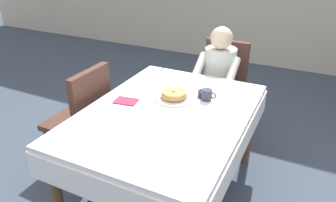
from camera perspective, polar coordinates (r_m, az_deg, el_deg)
The scene contains 13 objects.
ground_plane at distance 2.69m, azimuth -0.21°, elevation -15.80°, with size 14.00×14.00×0.00m, color #3D4756.
dining_table_main at distance 2.30m, azimuth -0.24°, elevation -3.77°, with size 1.12×1.52×0.74m.
chair_diner at distance 3.32m, azimuth 9.64°, elevation 3.51°, with size 0.44×0.45×0.93m.
diner_person at distance 3.13m, azimuth 8.97°, elevation 4.84°, with size 0.40×0.43×1.12m.
chair_left_side at distance 2.74m, azimuth -14.80°, elevation -2.22°, with size 0.45×0.44×0.93m.
plate_breakfast at distance 2.42m, azimuth 1.03°, elevation 0.49°, with size 0.28×0.28×0.02m, color white.
breakfast_stack at distance 2.40m, azimuth 1.10°, elevation 1.23°, with size 0.20×0.20×0.06m.
cup_coffee at distance 2.41m, azimuth 6.99°, elevation 1.10°, with size 0.11×0.08×0.08m.
bowl_butter at distance 2.47m, azimuth 6.62°, elevation 1.27°, with size 0.11×0.11×0.04m, color black.
fork_left_of_plate at distance 2.48m, azimuth -3.14°, elevation 1.05°, with size 0.18×0.01×0.01m, color silver.
knife_right_of_plate at distance 2.34m, azimuth 5.03°, elevation -0.74°, with size 0.20×0.01×0.01m, color silver.
spoon_near_edge at distance 2.17m, azimuth -3.53°, elevation -3.04°, with size 0.15×0.01×0.01m, color silver.
napkin_folded at distance 2.41m, azimuth -7.45°, elevation 0.03°, with size 0.17×0.12×0.01m, color #8C2D4C.
Camera 1 is at (0.88, -1.77, 1.82)m, focal length 34.13 mm.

